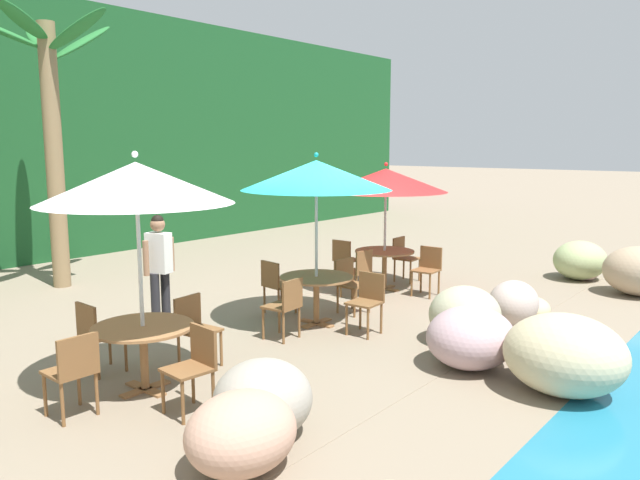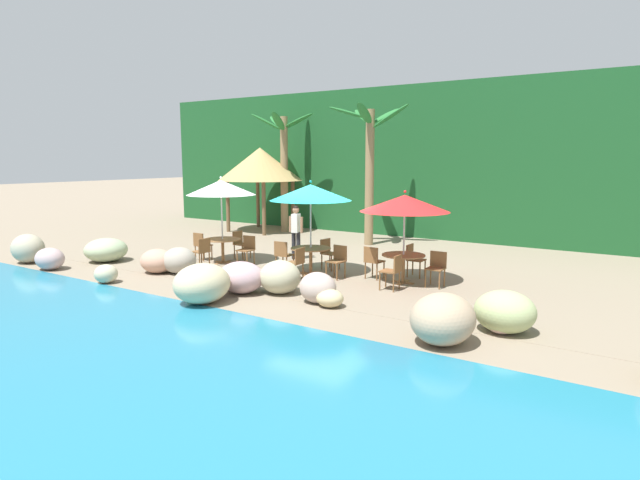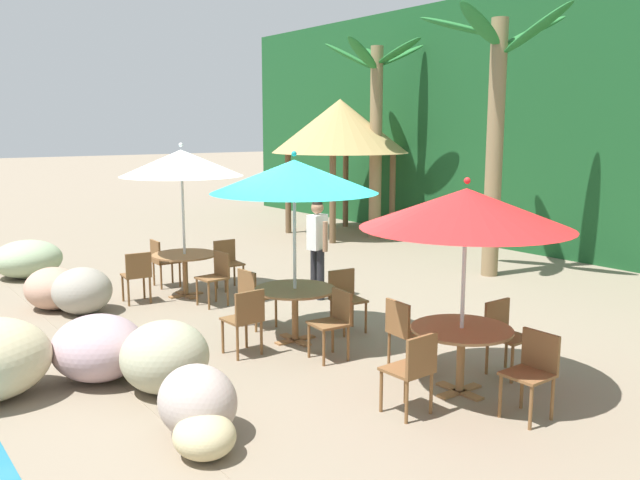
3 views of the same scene
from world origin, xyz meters
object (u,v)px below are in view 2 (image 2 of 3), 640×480
Objects in this scene: chair_white_inland at (240,242)px; waiter_in_white at (296,228)px; chair_teal_right at (296,261)px; chair_red_right at (393,270)px; umbrella_white at (221,188)px; chair_red_inland at (413,258)px; chair_teal_left at (283,254)px; chair_white_seaward at (247,248)px; umbrella_teal at (311,193)px; chair_red_seaward at (437,266)px; dining_table_red at (403,259)px; palm_tree_nearest at (284,155)px; chair_white_left at (201,244)px; dining_table_white at (223,243)px; chair_teal_inland at (328,252)px; chair_red_left at (373,260)px; chair_white_right at (202,250)px; chair_teal_seaward at (338,259)px; umbrella_red at (405,203)px; dining_table_teal at (311,252)px; palm_tree_second at (370,153)px; palapa_hut at (260,165)px.

chair_white_inland is 1.85m from waiter_in_white.
chair_red_right is at bearing 10.09° from chair_teal_right.
chair_red_inland is (5.60, 1.44, -1.78)m from umbrella_white.
chair_white_inland is 2.52m from chair_teal_left.
chair_white_seaward is 0.51× the size of waiter_in_white.
umbrella_teal is 3.85m from chair_red_seaward.
palm_tree_nearest reaches higher than dining_table_red.
chair_white_left is 1.00× the size of chair_red_right.
chair_teal_inland is at bearing 17.47° from dining_table_white.
palm_tree_nearest reaches higher than chair_white_inland.
chair_white_seaward is at bearing -174.33° from chair_red_left.
chair_white_seaward is at bearing -113.00° from waiter_in_white.
chair_white_right is at bearing -165.70° from dining_table_red.
dining_table_white is at bearing 177.55° from chair_red_right.
palm_tree_nearest reaches higher than chair_teal_inland.
chair_teal_seaward is at bearing 14.25° from chair_white_right.
palm_tree_nearest is (-2.72, 6.65, 1.01)m from umbrella_white.
umbrella_white is 3.02× the size of chair_teal_inland.
chair_teal_seaward is at bearing 1.21° from umbrella_teal.
umbrella_red is 2.72× the size of chair_red_inland.
chair_teal_inland is (3.23, 0.14, 0.00)m from chair_white_inland.
chair_teal_left is 0.51× the size of waiter_in_white.
chair_red_seaward is (3.40, 0.57, -1.73)m from umbrella_teal.
chair_white_inland is at bearing 94.07° from dining_table_white.
chair_teal_right reaches higher than dining_table_teal.
palm_tree_second is (-2.82, 4.97, 2.81)m from chair_red_left.
chair_red_seaward is at bearing -46.86° from palm_tree_second.
waiter_in_white is (0.66, 1.55, 0.47)m from chair_white_seaward.
palm_tree_second is at bearing 131.16° from chair_red_inland.
chair_red_right is at bearing -25.08° from chair_teal_inland.
chair_white_right is 6.05m from chair_red_inland.
chair_white_seaward is at bearing -174.58° from chair_red_seaward.
palm_tree_second is at bearing -7.29° from palapa_hut.
umbrella_white is 2.39× the size of dining_table_red.
chair_white_right is at bearing -174.06° from chair_red_right.
chair_white_seaward is 2.89m from umbrella_teal.
dining_table_teal is 1.75m from chair_red_left.
umbrella_teal is 2.34× the size of dining_table_teal.
chair_red_seaward is at bearing -4.89° from chair_teal_inland.
chair_white_seaward is 7.90m from palm_tree_nearest.
palapa_hut is at bearing 146.34° from chair_red_left.
chair_white_seaward is 1.00× the size of chair_teal_inland.
chair_red_seaward is (3.40, 0.57, -0.10)m from dining_table_teal.
chair_white_seaward is 3.17m from chair_teal_seaward.
chair_teal_right is at bearing -44.89° from palapa_hut.
chair_white_inland and chair_red_left have the same top height.
dining_table_red is 1.26× the size of chair_red_right.
palapa_hut reaches higher than dining_table_teal.
chair_red_inland is (5.59, 2.30, 0.00)m from chair_white_right.
waiter_in_white is at bearing 165.01° from umbrella_red.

